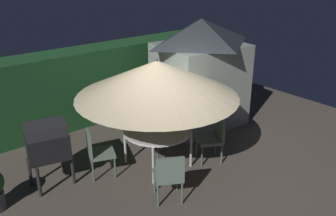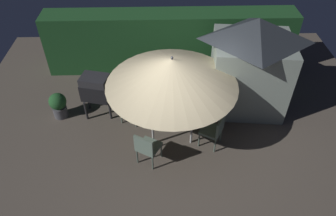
% 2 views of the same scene
% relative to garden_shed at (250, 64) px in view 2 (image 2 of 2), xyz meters
% --- Properties ---
extents(ground_plane, '(11.00, 11.00, 0.00)m').
position_rel_garden_shed_xyz_m(ground_plane, '(-1.96, -1.62, -1.30)').
color(ground_plane, brown).
extents(hedge_backdrop, '(7.37, 0.85, 1.81)m').
position_rel_garden_shed_xyz_m(hedge_backdrop, '(-1.96, 1.88, -0.39)').
color(hedge_backdrop, '#1E4C23').
rests_on(hedge_backdrop, ground).
extents(garden_shed, '(2.16, 1.88, 2.54)m').
position_rel_garden_shed_xyz_m(garden_shed, '(0.00, 0.00, 0.00)').
color(garden_shed, gray).
rests_on(garden_shed, ground).
extents(patio_table, '(1.30, 1.30, 0.77)m').
position_rel_garden_shed_xyz_m(patio_table, '(-2.02, -0.96, -0.58)').
color(patio_table, white).
rests_on(patio_table, ground).
extents(patio_umbrella, '(2.99, 2.99, 2.17)m').
position_rel_garden_shed_xyz_m(patio_umbrella, '(-2.02, -0.96, 0.49)').
color(patio_umbrella, '#4C4C51').
rests_on(patio_umbrella, ground).
extents(bbq_grill, '(0.80, 0.65, 1.20)m').
position_rel_garden_shed_xyz_m(bbq_grill, '(-3.90, -0.30, -0.45)').
color(bbq_grill, black).
rests_on(bbq_grill, ground).
extents(chair_near_shed, '(0.63, 0.63, 0.90)m').
position_rel_garden_shed_xyz_m(chair_near_shed, '(-1.04, -1.51, -0.77)').
color(chair_near_shed, slate).
rests_on(chair_near_shed, ground).
extents(chair_far_side, '(0.61, 0.62, 0.90)m').
position_rel_garden_shed_xyz_m(chair_far_side, '(-1.54, 0.07, -0.77)').
color(chair_far_side, slate).
rests_on(chair_far_side, ground).
extents(chair_toward_hedge, '(0.60, 0.60, 0.90)m').
position_rel_garden_shed_xyz_m(chair_toward_hedge, '(-3.11, -0.55, -0.77)').
color(chair_toward_hedge, slate).
rests_on(chair_toward_hedge, ground).
extents(chair_toward_house, '(0.63, 0.63, 0.90)m').
position_rel_garden_shed_xyz_m(chair_toward_house, '(-2.60, -2.00, -0.77)').
color(chair_toward_house, slate).
rests_on(chair_toward_house, ground).
extents(potted_plant_by_shed, '(0.44, 0.44, 0.72)m').
position_rel_garden_shed_xyz_m(potted_plant_by_shed, '(-4.93, -0.37, -0.91)').
color(potted_plant_by_shed, '#4C4C51').
rests_on(potted_plant_by_shed, ground).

